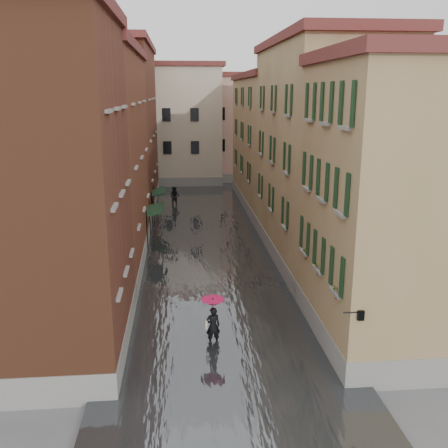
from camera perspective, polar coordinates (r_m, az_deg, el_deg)
name	(u,v)px	position (r m, az deg, el deg)	size (l,w,h in m)	color
ground	(220,322)	(23.66, -0.49, -11.14)	(120.00, 120.00, 0.00)	#5B5B5E
floodwater	(205,240)	(35.74, -2.16, -1.84)	(10.00, 60.00, 0.20)	#3E4145
building_left_near	(41,197)	(20.29, -20.19, 2.94)	(6.00, 8.00, 13.00)	brown
building_left_mid	(90,163)	(30.93, -15.03, 6.71)	(6.00, 14.00, 12.50)	brown
building_left_far	(119,131)	(45.63, -11.95, 10.32)	(6.00, 16.00, 14.00)	brown
building_right_near	(394,209)	(21.57, 18.81, 1.68)	(6.00, 8.00, 11.50)	olive
building_right_mid	(321,157)	(31.65, 10.98, 7.58)	(6.00, 14.00, 13.00)	tan
building_right_far	(275,144)	(46.25, 5.84, 9.07)	(6.00, 16.00, 11.50)	olive
building_end_cream	(168,126)	(59.33, -6.46, 11.05)	(12.00, 9.00, 13.00)	#B8A992
building_end_pink	(242,129)	(61.83, 2.11, 10.81)	(10.00, 9.00, 12.00)	tan
awning_near	(155,210)	(34.71, -7.91, 1.58)	(1.09, 3.39, 2.80)	#15311B
awning_far	(158,193)	(40.77, -7.53, 3.57)	(1.09, 3.07, 2.80)	#15311B
wall_lantern	(360,315)	(17.93, 15.26, -9.97)	(0.71, 0.22, 0.35)	black
window_planters	(322,263)	(21.16, 11.17, -4.36)	(0.59, 5.42, 0.84)	brown
pedestrian_main	(213,317)	(21.21, -1.29, -10.54)	(1.02, 1.02, 2.06)	black
pedestrian_far	(175,197)	(46.62, -5.65, 3.13)	(0.92, 0.71, 1.88)	black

